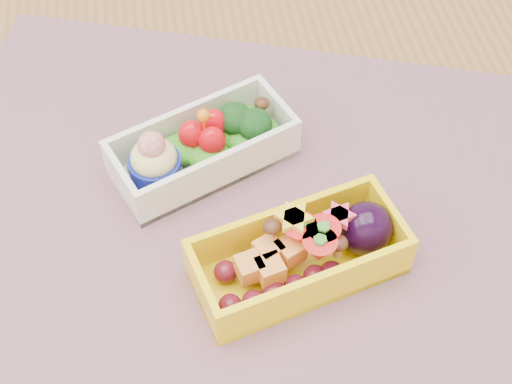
{
  "coord_description": "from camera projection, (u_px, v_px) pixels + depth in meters",
  "views": [
    {
      "loc": [
        -0.02,
        -0.37,
        1.26
      ],
      "look_at": [
        0.04,
        -0.02,
        0.79
      ],
      "focal_mm": 51.23,
      "sensor_mm": 36.0,
      "label": 1
    }
  ],
  "objects": [
    {
      "name": "table",
      "position": [
        217.0,
        272.0,
        0.71
      ],
      "size": [
        1.2,
        0.8,
        0.75
      ],
      "color": "brown",
      "rests_on": "ground"
    },
    {
      "name": "bento_yellow",
      "position": [
        303.0,
        254.0,
        0.57
      ],
      "size": [
        0.18,
        0.11,
        0.06
      ],
      "rotation": [
        0.0,
        0.0,
        0.25
      ],
      "color": "yellow",
      "rests_on": "placemat"
    },
    {
      "name": "bento_white",
      "position": [
        202.0,
        148.0,
        0.64
      ],
      "size": [
        0.17,
        0.13,
        0.07
      ],
      "rotation": [
        0.0,
        0.0,
        0.4
      ],
      "color": "white",
      "rests_on": "placemat"
    },
    {
      "name": "placemat",
      "position": [
        248.0,
        225.0,
        0.62
      ],
      "size": [
        0.71,
        0.63,
        0.0
      ],
      "primitive_type": "cube",
      "rotation": [
        0.0,
        0.0,
        -0.34
      ],
      "color": "#825964",
      "rests_on": "table"
    }
  ]
}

